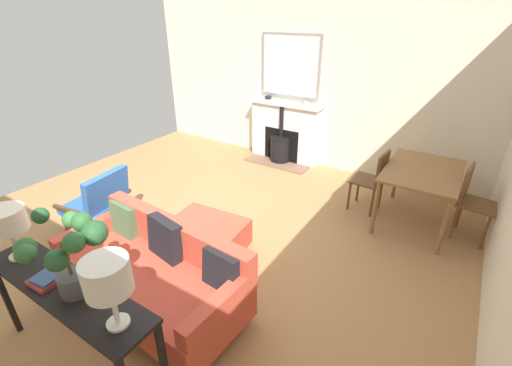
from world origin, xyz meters
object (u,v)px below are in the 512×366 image
book_stack (52,276)px  dining_chair_near_fireplace (374,177)px  fireplace (284,135)px  dining_chair_by_back_wall (471,197)px  table_lamp_far_end (107,278)px  mantel_bowl_far (306,103)px  mantel_bowl_near (268,97)px  table_lamp_near_end (6,221)px  ottoman (207,235)px  console_table (67,297)px  potted_plant (67,250)px  dining_table (422,176)px  sofa (154,273)px  armchair_accent (100,200)px

book_stack → dining_chair_near_fireplace: (-3.47, 1.33, -0.29)m
fireplace → dining_chair_by_back_wall: fireplace is taller
fireplace → table_lamp_far_end: (4.42, 1.25, 0.66)m
mantel_bowl_far → mantel_bowl_near: bearing=-90.0°
table_lamp_near_end → book_stack: 0.54m
mantel_bowl_far → ottoman: mantel_bowl_far is taller
console_table → potted_plant: size_ratio=2.65×
ottoman → dining_chair_near_fireplace: size_ratio=1.01×
ottoman → dining_table: 2.68m
mantel_bowl_far → book_stack: bearing=2.1°
mantel_bowl_near → dining_chair_near_fireplace: (0.98, 2.22, -0.59)m
table_lamp_near_end → dining_chair_by_back_wall: size_ratio=0.47×
ottoman → dining_chair_by_back_wall: 3.08m
book_stack → dining_table: (-3.48, 1.89, -0.13)m
fireplace → sofa: size_ratio=0.71×
armchair_accent → sofa: bearing=72.4°
mantel_bowl_far → sofa: (3.71, 0.30, -0.76)m
mantel_bowl_far → dining_chair_near_fireplace: size_ratio=0.14×
potted_plant → dining_chair_near_fireplace: bearing=163.1°
table_lamp_far_end → potted_plant: potted_plant is taller
dining_table → mantel_bowl_far: bearing=-115.4°
armchair_accent → table_lamp_far_end: 2.38m
mantel_bowl_near → potted_plant: potted_plant is taller
armchair_accent → book_stack: 1.73m
sofa → armchair_accent: (-0.44, -1.37, 0.14)m
mantel_bowl_near → armchair_accent: 3.35m
dining_chair_near_fireplace → sofa: bearing=-23.6°
console_table → dining_chair_by_back_wall: (-3.49, 2.31, -0.14)m
table_lamp_near_end → potted_plant: 0.74m
armchair_accent → dining_chair_by_back_wall: (-2.31, 3.68, 0.06)m
table_lamp_near_end → sofa: bearing=141.5°
dining_chair_near_fireplace → armchair_accent: bearing=-48.1°
mantel_bowl_far → console_table: (4.46, 0.30, -0.43)m
book_stack → dining_chair_near_fireplace: size_ratio=0.33×
mantel_bowl_near → book_stack: bearing=11.3°
fireplace → armchair_accent: size_ratio=1.55×
fireplace → armchair_accent: bearing=-12.3°
fireplace → dining_chair_by_back_wall: (0.92, 2.97, 0.06)m
potted_plant → book_stack: (0.03, -0.29, -0.33)m
table_lamp_near_end → dining_chair_near_fireplace: bearing=152.9°
mantel_bowl_near → armchair_accent: bearing=-5.9°
mantel_bowl_near → fireplace: bearing=83.7°
console_table → table_lamp_far_end: (0.00, 0.59, 0.46)m
potted_plant → console_table: bearing=-78.5°
mantel_bowl_far → potted_plant: potted_plant is taller
console_table → dining_chair_near_fireplace: (-3.48, 1.19, -0.16)m
table_lamp_far_end → book_stack: 0.80m
fireplace → table_lamp_far_end: size_ratio=2.75×
mantel_bowl_near → table_lamp_near_end: table_lamp_near_end is taller
dining_chair_by_back_wall → book_stack: bearing=-35.0°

